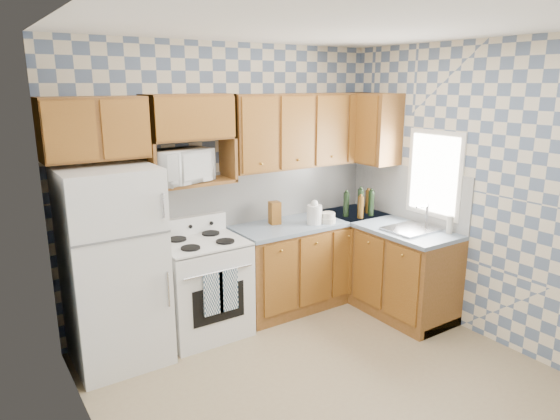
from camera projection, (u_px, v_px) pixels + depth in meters
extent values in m
plane|color=#8C7555|center=(326.00, 380.00, 4.02)|extent=(3.40, 3.40, 0.00)
cube|color=slate|center=(229.00, 183.00, 4.97)|extent=(3.40, 0.02, 2.70)
cube|color=slate|center=(474.00, 192.00, 4.59)|extent=(0.02, 3.20, 2.70)
cube|color=white|center=(263.00, 194.00, 5.22)|extent=(2.60, 0.02, 0.56)
cube|color=white|center=(406.00, 192.00, 5.27)|extent=(0.02, 1.60, 0.56)
cube|color=white|center=(114.00, 267.00, 4.13)|extent=(0.75, 0.70, 1.68)
cube|color=white|center=(203.00, 289.00, 4.68)|extent=(0.76, 0.65, 0.90)
cube|color=silver|center=(201.00, 242.00, 4.57)|extent=(0.76, 0.65, 0.02)
cube|color=white|center=(189.00, 226.00, 4.77)|extent=(0.76, 0.08, 0.17)
cube|color=navy|center=(213.00, 294.00, 4.35)|extent=(0.18, 0.02, 0.39)
cube|color=navy|center=(228.00, 290.00, 4.43)|extent=(0.18, 0.02, 0.39)
cube|color=brown|center=(311.00, 262.00, 5.40)|extent=(1.75, 0.60, 0.88)
cube|color=brown|center=(383.00, 265.00, 5.30)|extent=(0.60, 1.60, 0.88)
cube|color=slate|center=(312.00, 221.00, 5.28)|extent=(1.77, 0.63, 0.04)
cube|color=slate|center=(385.00, 224.00, 5.19)|extent=(0.63, 1.60, 0.04)
cube|color=brown|center=(306.00, 130.00, 5.16)|extent=(1.75, 0.33, 0.74)
cube|color=brown|center=(94.00, 128.00, 3.99)|extent=(0.82, 0.33, 0.50)
cube|color=brown|center=(369.00, 128.00, 5.39)|extent=(0.33, 0.70, 0.74)
cube|color=brown|center=(191.00, 183.00, 4.57)|extent=(0.80, 0.33, 0.03)
imported|color=white|center=(179.00, 166.00, 4.46)|extent=(0.64, 0.53, 0.30)
cube|color=#B7B7BC|center=(411.00, 229.00, 4.90)|extent=(0.48, 0.40, 0.03)
cube|color=white|center=(434.00, 174.00, 4.92)|extent=(0.02, 0.66, 0.86)
cylinder|color=black|center=(360.00, 202.00, 5.40)|extent=(0.06, 0.06, 0.29)
cylinder|color=black|center=(371.00, 203.00, 5.41)|extent=(0.06, 0.06, 0.27)
cylinder|color=#4E310F|center=(368.00, 202.00, 5.52)|extent=(0.06, 0.06, 0.25)
cylinder|color=#4E310F|center=(361.00, 207.00, 5.31)|extent=(0.06, 0.06, 0.24)
cylinder|color=black|center=(346.00, 204.00, 5.37)|extent=(0.06, 0.06, 0.26)
cube|color=#68320C|center=(275.00, 213.00, 5.09)|extent=(0.12, 0.12, 0.23)
cylinder|color=white|center=(314.00, 215.00, 5.10)|extent=(0.15, 0.15, 0.20)
cylinder|color=beige|center=(450.00, 225.00, 4.77)|extent=(0.06, 0.06, 0.17)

